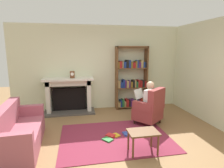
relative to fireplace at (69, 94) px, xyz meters
name	(u,v)px	position (x,y,z in m)	size (l,w,h in m)	color
ground	(118,144)	(1.05, -2.30, -0.58)	(14.00, 14.00, 0.00)	olive
back_wall	(101,68)	(1.05, 0.25, 0.77)	(5.60, 0.10, 2.70)	beige
side_wall_right	(199,70)	(3.70, -1.05, 0.77)	(0.10, 5.20, 2.70)	beige
area_rug	(115,137)	(1.05, -2.00, -0.57)	(2.40, 1.80, 0.01)	maroon
fireplace	(69,94)	(0.00, 0.00, 0.00)	(1.53, 0.64, 1.09)	#4C4742
mantel_clock	(72,75)	(0.12, -0.10, 0.62)	(0.14, 0.14, 0.21)	brown
bookshelf	(131,80)	(2.02, 0.03, 0.39)	(1.04, 0.32, 2.04)	brown
armchair_reading	(150,109)	(2.10, -1.42, -0.15)	(0.89, 0.88, 0.97)	#331E14
seated_reader	(146,100)	(2.02, -1.33, 0.04)	(0.57, 0.59, 1.14)	white
sofa_floral	(18,133)	(-0.93, -2.06, -0.26)	(0.82, 1.74, 0.85)	#A55464
side_table	(143,135)	(1.43, -2.71, -0.21)	(0.56, 0.39, 0.44)	brown
scattered_books	(118,135)	(1.13, -1.97, -0.55)	(0.80, 0.43, 0.04)	gold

